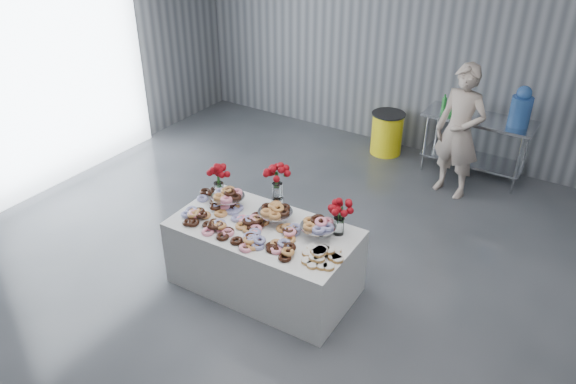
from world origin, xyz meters
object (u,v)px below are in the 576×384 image
display_table (264,257)px  trash_barrel (387,133)px  prep_table (477,136)px  water_jug (521,108)px  person (459,132)px

display_table → trash_barrel: size_ratio=2.87×
display_table → prep_table: (1.10, 3.69, 0.24)m
display_table → prep_table: 3.86m
water_jug → person: person is taller
person → trash_barrel: 1.54m
prep_table → person: 0.72m
person → display_table: bearing=-96.2°
prep_table → water_jug: size_ratio=2.71×
prep_table → water_jug: (0.50, -0.00, 0.53)m
prep_table → person: person is taller
water_jug → trash_barrel: bearing=180.0°
person → trash_barrel: size_ratio=2.74×
person → trash_barrel: person is taller
display_table → water_jug: bearing=66.5°
water_jug → trash_barrel: size_ratio=0.84×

